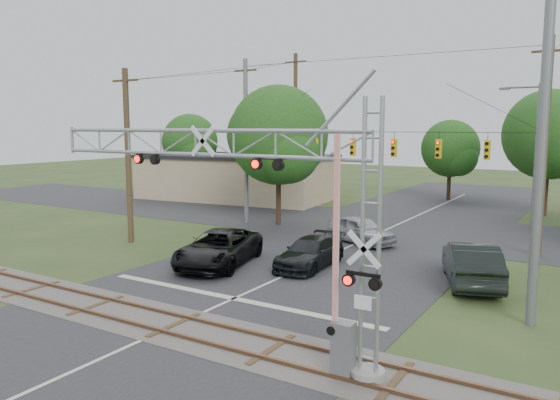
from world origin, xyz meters
The scene contains 14 objects.
ground centered at (0.00, 0.00, 0.00)m, with size 160.00×160.00×0.00m, color #2B3E1C.
road_main centered at (0.00, 10.00, 0.01)m, with size 14.00×90.00×0.02m, color #252628.
road_cross centered at (0.00, 24.00, 0.01)m, with size 90.00×12.00×0.02m, color #252628.
railroad_track centered at (0.00, 2.00, 0.03)m, with size 90.00×3.20×0.17m.
crossing_gantry centered at (3.70, 1.64, 4.79)m, with size 12.38×0.98×7.66m.
traffic_signal_span centered at (0.91, 20.00, 5.73)m, with size 19.34×0.36×11.50m.
pickup_black centered at (-3.84, 9.48, 0.87)m, with size 2.88×6.24×1.73m, color black.
car_dark centered at (0.22, 11.52, 0.73)m, with size 2.04×5.01×1.45m, color black.
sedan_silver centered at (0.16, 17.99, 0.79)m, with size 1.88×4.66×1.59m, color gray.
suv_dark centered at (7.64, 12.65, 0.94)m, with size 1.99×5.69×1.88m, color black.
commercial_building centered at (-17.97, 30.46, 2.11)m, with size 18.87×11.11×4.20m.
streetlight centered at (8.15, 27.21, 5.36)m, with size 2.56×0.27×9.59m.
utility_poles centered at (2.59, 22.85, 6.38)m, with size 24.81×26.85×13.89m.
treeline centered at (-1.98, 31.79, 5.83)m, with size 52.82×28.04×9.71m.
Camera 1 is at (12.61, -11.58, 6.90)m, focal length 35.00 mm.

